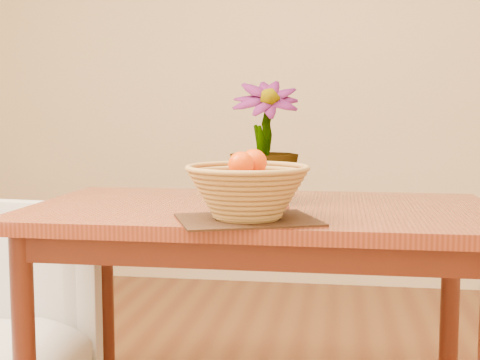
# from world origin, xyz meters

# --- Properties ---
(wall_back) EXTENTS (4.00, 0.02, 2.70)m
(wall_back) POSITION_xyz_m (0.00, 2.25, 1.35)
(wall_back) COLOR #FEE4C1
(wall_back) RESTS_ON floor
(table) EXTENTS (1.40, 0.80, 0.75)m
(table) POSITION_xyz_m (0.00, 0.30, 0.66)
(table) COLOR maroon
(table) RESTS_ON floor
(placemat) EXTENTS (0.43, 0.38, 0.01)m
(placemat) POSITION_xyz_m (0.00, 0.02, 0.75)
(placemat) COLOR #3C2415
(placemat) RESTS_ON table
(wicker_basket) EXTENTS (0.33, 0.33, 0.13)m
(wicker_basket) POSITION_xyz_m (0.00, 0.02, 0.82)
(wicker_basket) COLOR #A28043
(wicker_basket) RESTS_ON placemat
(orange_pile) EXTENTS (0.16, 0.15, 0.13)m
(orange_pile) POSITION_xyz_m (0.00, 0.02, 0.86)
(orange_pile) COLOR #D03E03
(orange_pile) RESTS_ON wicker_basket
(potted_plant) EXTENTS (0.25, 0.25, 0.38)m
(potted_plant) POSITION_xyz_m (0.00, 0.37, 0.94)
(potted_plant) COLOR #164213
(potted_plant) RESTS_ON table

